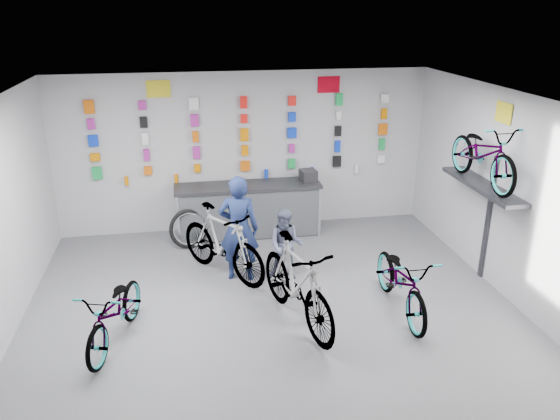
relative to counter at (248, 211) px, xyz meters
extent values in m
plane|color=#4D4D51|center=(0.00, -3.54, -0.49)|extent=(8.00, 8.00, 0.00)
plane|color=white|center=(0.00, -3.54, 2.51)|extent=(8.00, 8.00, 0.00)
plane|color=#BBBBBE|center=(0.00, 0.46, 1.01)|extent=(7.00, 0.00, 7.00)
plane|color=#BBBBBE|center=(3.50, -3.54, 1.01)|extent=(0.00, 8.00, 8.00)
cube|color=black|center=(0.00, 0.01, -0.04)|extent=(2.60, 0.60, 0.90)
cube|color=silver|center=(0.00, -0.29, -0.01)|extent=(2.60, 0.02, 0.90)
cube|color=silver|center=(-1.30, -0.29, -0.01)|extent=(0.04, 0.04, 0.96)
cube|color=silver|center=(1.30, -0.29, -0.01)|extent=(0.04, 0.04, 0.96)
cube|color=black|center=(0.00, 0.01, 0.48)|extent=(2.70, 0.66, 0.06)
cube|color=green|center=(-2.70, 0.39, 0.76)|extent=(0.17, 0.06, 0.22)
cube|color=#D75A09|center=(-1.80, 0.39, 0.76)|extent=(0.14, 0.06, 0.16)
cube|color=orange|center=(-0.90, 0.39, 0.76)|extent=(0.12, 0.06, 0.15)
cube|color=#D75A09|center=(0.00, 0.39, 0.76)|extent=(0.18, 0.06, 0.19)
cube|color=green|center=(0.90, 0.39, 0.76)|extent=(0.13, 0.06, 0.18)
cube|color=black|center=(1.80, 0.39, 0.76)|extent=(0.16, 0.06, 0.21)
cube|color=silver|center=(2.70, 0.39, 0.76)|extent=(0.14, 0.06, 0.15)
cube|color=orange|center=(-2.70, 0.39, 1.06)|extent=(0.16, 0.06, 0.14)
cube|color=#A22087|center=(-1.80, 0.39, 1.06)|extent=(0.11, 0.06, 0.21)
cube|color=#A22087|center=(-0.90, 0.39, 1.06)|extent=(0.13, 0.06, 0.22)
cube|color=orange|center=(0.00, 0.39, 1.06)|extent=(0.12, 0.06, 0.19)
cube|color=#A22087|center=(0.90, 0.39, 1.06)|extent=(0.10, 0.06, 0.17)
cube|color=#0B31CD|center=(1.80, 0.39, 1.06)|extent=(0.10, 0.06, 0.22)
cube|color=green|center=(2.70, 0.39, 1.06)|extent=(0.11, 0.06, 0.22)
cube|color=#0B31CD|center=(-2.70, 0.39, 1.36)|extent=(0.17, 0.06, 0.20)
cube|color=silver|center=(-1.80, 0.39, 1.36)|extent=(0.11, 0.06, 0.22)
cube|color=#D75A09|center=(-0.90, 0.39, 1.36)|extent=(0.11, 0.06, 0.20)
cube|color=orange|center=(0.00, 0.39, 1.36)|extent=(0.15, 0.06, 0.23)
cube|color=#0B31CD|center=(0.90, 0.39, 1.36)|extent=(0.17, 0.06, 0.19)
cube|color=black|center=(1.80, 0.39, 1.36)|extent=(0.12, 0.06, 0.20)
cube|color=#D75A09|center=(2.70, 0.39, 1.36)|extent=(0.17, 0.06, 0.21)
cube|color=#A22087|center=(-2.70, 0.39, 1.66)|extent=(0.13, 0.06, 0.19)
cube|color=black|center=(-1.80, 0.39, 1.66)|extent=(0.13, 0.06, 0.19)
cube|color=#A22087|center=(-0.90, 0.39, 1.66)|extent=(0.15, 0.06, 0.22)
cube|color=red|center=(0.00, 0.39, 1.66)|extent=(0.12, 0.06, 0.16)
cube|color=#0B31CD|center=(0.90, 0.39, 1.66)|extent=(0.13, 0.06, 0.18)
cube|color=silver|center=(1.80, 0.39, 1.66)|extent=(0.09, 0.06, 0.16)
cube|color=orange|center=(2.70, 0.39, 1.66)|extent=(0.11, 0.06, 0.20)
cube|color=#D75A09|center=(-2.70, 0.39, 1.96)|extent=(0.17, 0.06, 0.24)
cube|color=#A22087|center=(-1.80, 0.39, 1.96)|extent=(0.13, 0.06, 0.16)
cube|color=silver|center=(-0.90, 0.39, 1.96)|extent=(0.17, 0.06, 0.22)
cube|color=red|center=(0.00, 0.39, 1.96)|extent=(0.13, 0.06, 0.22)
cube|color=red|center=(0.90, 0.39, 1.96)|extent=(0.14, 0.06, 0.18)
cube|color=green|center=(1.80, 0.39, 1.96)|extent=(0.13, 0.06, 0.23)
cube|color=silver|center=(2.70, 0.39, 1.96)|extent=(0.15, 0.06, 0.16)
cylinder|color=orange|center=(-2.20, 0.37, 0.59)|extent=(0.07, 0.07, 0.16)
cylinder|color=orange|center=(-1.30, 0.37, 0.59)|extent=(0.07, 0.07, 0.16)
cylinder|color=#0B31CD|center=(0.40, 0.37, 0.59)|extent=(0.07, 0.07, 0.16)
cylinder|color=#0B31CD|center=(1.30, 0.37, 0.59)|extent=(0.07, 0.07, 0.16)
cylinder|color=silver|center=(2.20, 0.37, 0.59)|extent=(0.07, 0.07, 0.16)
cube|color=#333338|center=(3.30, -2.34, 1.06)|extent=(0.38, 1.90, 0.06)
cube|color=#333338|center=(3.48, -2.34, 0.51)|extent=(0.04, 0.10, 2.00)
cube|color=yellow|center=(-1.50, 0.44, 2.23)|extent=(0.42, 0.02, 0.30)
cube|color=#B60417|center=(1.60, 0.44, 2.23)|extent=(0.42, 0.02, 0.30)
cube|color=yellow|center=(3.48, -2.34, 2.16)|extent=(0.02, 0.40, 0.30)
imported|color=gray|center=(-2.11, -3.21, -0.05)|extent=(1.04, 1.78, 0.88)
imported|color=gray|center=(0.27, -3.16, 0.12)|extent=(1.10, 2.11, 1.22)
imported|color=gray|center=(1.79, -3.13, 0.00)|extent=(0.68, 1.86, 0.97)
imported|color=gray|center=(-0.61, -1.58, 0.10)|extent=(1.58, 1.89, 1.16)
imported|color=gray|center=(3.25, -2.34, 1.57)|extent=(0.63, 1.80, 0.95)
imported|color=#18244F|center=(-0.36, -1.72, 0.37)|extent=(0.70, 0.54, 1.71)
imported|color=#4D526C|center=(0.37, -1.85, 0.10)|extent=(0.68, 0.60, 1.16)
torus|color=black|center=(-1.13, -0.37, -0.14)|extent=(0.75, 0.42, 0.72)
torus|color=silver|center=(-1.13, -0.37, -0.14)|extent=(0.60, 0.31, 0.58)
cube|color=black|center=(1.14, 0.01, 0.62)|extent=(0.32, 0.34, 0.22)
camera|label=1|loc=(-1.10, -9.53, 3.65)|focal=35.00mm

